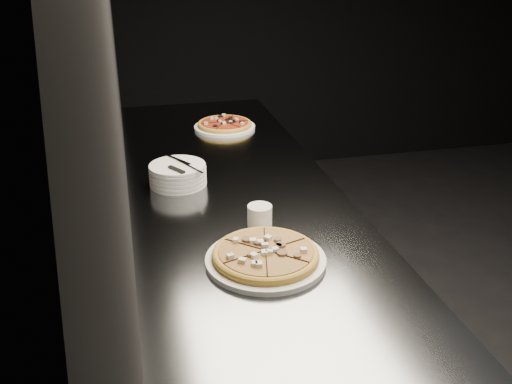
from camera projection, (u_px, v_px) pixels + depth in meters
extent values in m
cube|color=black|center=(115.00, 62.00, 1.72)|extent=(0.02, 5.00, 2.80)
cube|color=slate|center=(238.00, 305.00, 2.19)|extent=(0.70, 2.40, 0.90)
cube|color=slate|center=(237.00, 197.00, 2.00)|extent=(0.74, 2.44, 0.02)
cylinder|color=white|center=(266.00, 260.00, 1.58)|extent=(0.34, 0.34, 0.02)
cylinder|color=gold|center=(266.00, 256.00, 1.57)|extent=(0.37, 0.37, 0.01)
torus|color=gold|center=(266.00, 254.00, 1.57)|extent=(0.37, 0.37, 0.02)
cylinder|color=gold|center=(266.00, 252.00, 1.57)|extent=(0.33, 0.33, 0.01)
cylinder|color=white|center=(225.00, 127.00, 2.67)|extent=(0.28, 0.28, 0.01)
cylinder|color=gold|center=(225.00, 125.00, 2.67)|extent=(0.25, 0.25, 0.01)
torus|color=gold|center=(225.00, 124.00, 2.66)|extent=(0.26, 0.26, 0.02)
cylinder|color=#9D2D16|center=(225.00, 123.00, 2.66)|extent=(0.23, 0.23, 0.01)
cylinder|color=white|center=(178.00, 182.00, 2.08)|extent=(0.20, 0.20, 0.02)
cylinder|color=white|center=(178.00, 178.00, 2.07)|extent=(0.20, 0.20, 0.02)
cylinder|color=white|center=(178.00, 174.00, 2.06)|extent=(0.20, 0.20, 0.02)
cylinder|color=white|center=(178.00, 171.00, 2.06)|extent=(0.20, 0.20, 0.02)
cylinder|color=white|center=(177.00, 167.00, 2.05)|extent=(0.20, 0.20, 0.02)
cube|color=silver|center=(179.00, 160.00, 2.09)|extent=(0.08, 0.12, 0.00)
cube|color=black|center=(177.00, 169.00, 1.99)|extent=(0.06, 0.08, 0.01)
cube|color=silver|center=(186.00, 165.00, 2.04)|extent=(0.06, 0.20, 0.00)
cylinder|color=silver|center=(260.00, 216.00, 1.77)|extent=(0.08, 0.08, 0.07)
cylinder|color=black|center=(260.00, 208.00, 1.76)|extent=(0.06, 0.06, 0.01)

